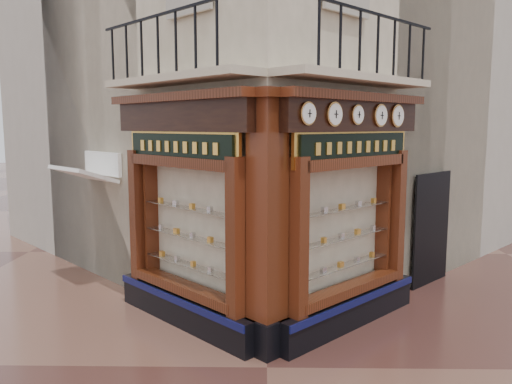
{
  "coord_description": "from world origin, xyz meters",
  "views": [
    {
      "loc": [
        -0.04,
        -6.76,
        3.44
      ],
      "look_at": [
        -0.19,
        2.0,
        2.28
      ],
      "focal_mm": 35.0,
      "sensor_mm": 36.0,
      "label": 1
    }
  ],
  "objects_px": {
    "clock_e": "(397,116)",
    "clock_a": "(308,113)",
    "awning": "(88,285)",
    "signboard_left": "(179,147)",
    "signboard_right": "(356,147)",
    "corner_pilaster": "(267,227)",
    "clock_b": "(334,114)",
    "clock_d": "(380,115)",
    "clock_c": "(357,115)"
  },
  "relations": [
    {
      "from": "clock_e",
      "to": "clock_a",
      "type": "bearing_deg",
      "value": -180.0
    },
    {
      "from": "awning",
      "to": "clock_a",
      "type": "bearing_deg",
      "value": -170.66
    },
    {
      "from": "signboard_left",
      "to": "signboard_right",
      "type": "height_order",
      "value": "signboard_right"
    },
    {
      "from": "corner_pilaster",
      "to": "signboard_right",
      "type": "relative_size",
      "value": 1.8
    },
    {
      "from": "clock_b",
      "to": "signboard_right",
      "type": "bearing_deg",
      "value": 8.52
    },
    {
      "from": "clock_d",
      "to": "signboard_left",
      "type": "distance_m",
      "value": 3.44
    },
    {
      "from": "clock_d",
      "to": "awning",
      "type": "xyz_separation_m",
      "value": [
        -5.81,
        1.86,
        -3.62
      ]
    },
    {
      "from": "corner_pilaster",
      "to": "awning",
      "type": "xyz_separation_m",
      "value": [
        -3.88,
        3.18,
        -1.95
      ]
    },
    {
      "from": "corner_pilaster",
      "to": "signboard_right",
      "type": "height_order",
      "value": "corner_pilaster"
    },
    {
      "from": "awning",
      "to": "signboard_left",
      "type": "distance_m",
      "value": 4.49
    },
    {
      "from": "corner_pilaster",
      "to": "clock_e",
      "type": "height_order",
      "value": "corner_pilaster"
    },
    {
      "from": "clock_d",
      "to": "signboard_right",
      "type": "bearing_deg",
      "value": 168.49
    },
    {
      "from": "corner_pilaster",
      "to": "awning",
      "type": "relative_size",
      "value": 2.62
    },
    {
      "from": "clock_d",
      "to": "clock_e",
      "type": "distance_m",
      "value": 0.55
    },
    {
      "from": "corner_pilaster",
      "to": "clock_d",
      "type": "bearing_deg",
      "value": -10.55
    },
    {
      "from": "corner_pilaster",
      "to": "clock_e",
      "type": "bearing_deg",
      "value": -8.55
    },
    {
      "from": "clock_d",
      "to": "signboard_left",
      "type": "xyz_separation_m",
      "value": [
        -3.38,
        -0.31,
        -0.52
      ]
    },
    {
      "from": "clock_e",
      "to": "signboard_right",
      "type": "xyz_separation_m",
      "value": [
        -0.85,
        -0.69,
        -0.52
      ]
    },
    {
      "from": "clock_a",
      "to": "signboard_right",
      "type": "bearing_deg",
      "value": 4.65
    },
    {
      "from": "clock_c",
      "to": "signboard_left",
      "type": "xyz_separation_m",
      "value": [
        -2.91,
        0.17,
        -0.52
      ]
    },
    {
      "from": "clock_a",
      "to": "awning",
      "type": "xyz_separation_m",
      "value": [
        -4.46,
        3.2,
        -3.62
      ]
    },
    {
      "from": "clock_d",
      "to": "signboard_right",
      "type": "distance_m",
      "value": 0.76
    },
    {
      "from": "corner_pilaster",
      "to": "signboard_left",
      "type": "xyz_separation_m",
      "value": [
        -1.46,
        1.01,
        1.15
      ]
    },
    {
      "from": "corner_pilaster",
      "to": "clock_b",
      "type": "bearing_deg",
      "value": -22.88
    },
    {
      "from": "clock_b",
      "to": "signboard_right",
      "type": "relative_size",
      "value": 0.17
    },
    {
      "from": "clock_e",
      "to": "signboard_left",
      "type": "distance_m",
      "value": 3.87
    },
    {
      "from": "awning",
      "to": "signboard_right",
      "type": "bearing_deg",
      "value": -157.03
    },
    {
      "from": "clock_b",
      "to": "signboard_left",
      "type": "height_order",
      "value": "clock_b"
    },
    {
      "from": "clock_a",
      "to": "clock_d",
      "type": "distance_m",
      "value": 1.9
    },
    {
      "from": "clock_e",
      "to": "signboard_right",
      "type": "bearing_deg",
      "value": 174.21
    },
    {
      "from": "signboard_right",
      "to": "clock_e",
      "type": "bearing_deg",
      "value": -5.79
    },
    {
      "from": "signboard_right",
      "to": "clock_b",
      "type": "bearing_deg",
      "value": -171.48
    },
    {
      "from": "corner_pilaster",
      "to": "clock_e",
      "type": "relative_size",
      "value": 9.95
    },
    {
      "from": "clock_b",
      "to": "clock_c",
      "type": "height_order",
      "value": "clock_b"
    },
    {
      "from": "clock_b",
      "to": "awning",
      "type": "xyz_separation_m",
      "value": [
        -4.9,
        2.76,
        -3.62
      ]
    },
    {
      "from": "clock_b",
      "to": "clock_e",
      "type": "height_order",
      "value": "clock_e"
    },
    {
      "from": "corner_pilaster",
      "to": "clock_c",
      "type": "xyz_separation_m",
      "value": [
        1.45,
        0.84,
        1.67
      ]
    },
    {
      "from": "clock_b",
      "to": "clock_c",
      "type": "xyz_separation_m",
      "value": [
        0.43,
        0.43,
        0.0
      ]
    },
    {
      "from": "awning",
      "to": "signboard_left",
      "type": "relative_size",
      "value": 0.71
    },
    {
      "from": "clock_e",
      "to": "awning",
      "type": "xyz_separation_m",
      "value": [
        -6.19,
        1.47,
        -3.62
      ]
    },
    {
      "from": "clock_b",
      "to": "signboard_left",
      "type": "distance_m",
      "value": 2.6
    },
    {
      "from": "clock_b",
      "to": "awning",
      "type": "relative_size",
      "value": 0.25
    },
    {
      "from": "clock_b",
      "to": "clock_a",
      "type": "bearing_deg",
      "value": -180.0
    },
    {
      "from": "clock_b",
      "to": "awning",
      "type": "height_order",
      "value": "clock_b"
    },
    {
      "from": "signboard_left",
      "to": "clock_c",
      "type": "bearing_deg",
      "value": -138.37
    },
    {
      "from": "corner_pilaster",
      "to": "signboard_right",
      "type": "bearing_deg",
      "value": -10.25
    },
    {
      "from": "signboard_right",
      "to": "signboard_left",
      "type": "bearing_deg",
      "value": 135.0
    },
    {
      "from": "clock_e",
      "to": "corner_pilaster",
      "type": "bearing_deg",
      "value": 171.45
    },
    {
      "from": "clock_a",
      "to": "clock_b",
      "type": "relative_size",
      "value": 0.91
    },
    {
      "from": "clock_d",
      "to": "clock_b",
      "type": "bearing_deg",
      "value": -180.0
    }
  ]
}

